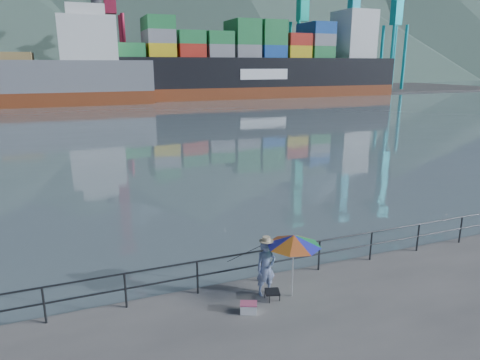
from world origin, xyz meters
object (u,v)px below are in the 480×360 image
object	(u,v)px
container_ship	(261,67)
beach_umbrella	(294,240)
fisherman	(266,268)
cooler_bag	(249,308)

from	to	relation	value
container_ship	beach_umbrella	bearing A→B (deg)	-113.41
fisherman	cooler_bag	world-z (taller)	fisherman
fisherman	container_ship	xyz separation A→B (m)	(32.52, 73.25, 5.01)
beach_umbrella	container_ship	distance (m)	80.34
beach_umbrella	fisherman	bearing A→B (deg)	148.83
beach_umbrella	container_ship	world-z (taller)	container_ship
beach_umbrella	cooler_bag	distance (m)	2.18
fisherman	cooler_bag	xyz separation A→B (m)	(-0.82, -0.71, -0.68)
fisherman	container_ship	world-z (taller)	container_ship
fisherman	container_ship	distance (m)	80.30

